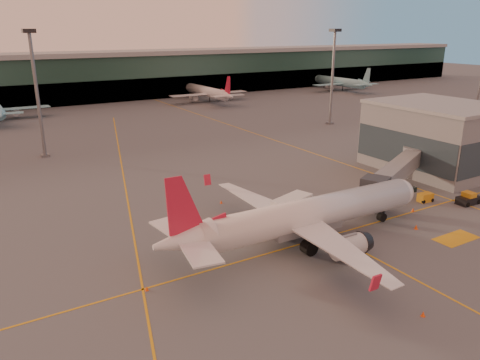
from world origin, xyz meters
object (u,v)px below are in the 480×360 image
main_airplane (303,217)px  pushback_tug (468,199)px  catering_truck (292,211)px  gpu_cart (425,197)px

main_airplane → pushback_tug: bearing=-2.3°
pushback_tug → main_airplane: bearing=178.6°
catering_truck → gpu_cart: (24.32, -2.14, -1.98)m
catering_truck → gpu_cart: 24.49m
main_airplane → gpu_cart: main_airplane is taller
gpu_cart → pushback_tug: size_ratio=0.66×
main_airplane → catering_truck: bearing=71.4°
main_airplane → pushback_tug: size_ratio=10.24×
gpu_cart → pushback_tug: (4.80, -4.07, 0.10)m
main_airplane → pushback_tug: main_airplane is taller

